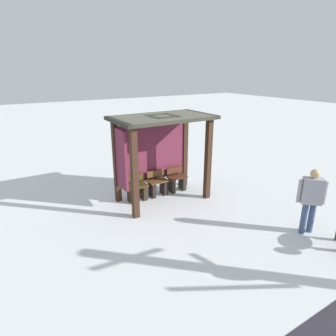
{
  "coord_description": "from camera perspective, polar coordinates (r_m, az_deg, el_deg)",
  "views": [
    {
      "loc": [
        -4.06,
        -6.89,
        3.72
      ],
      "look_at": [
        0.25,
        0.12,
        0.9
      ],
      "focal_mm": 31.04,
      "sensor_mm": 36.0,
      "label": 1
    }
  ],
  "objects": [
    {
      "name": "ground_plane",
      "position": [
        8.82,
        -0.99,
        -6.06
      ],
      "size": [
        60.0,
        60.0,
        0.0
      ],
      "primitive_type": "plane",
      "color": "silver"
    },
    {
      "name": "bus_shelter",
      "position": [
        8.34,
        -2.31,
        5.33
      ],
      "size": [
        2.78,
        1.62,
        2.5
      ],
      "color": "#372115",
      "rests_on": "ground"
    },
    {
      "name": "person_walking",
      "position": [
        7.48,
        26.3,
        -5.06
      ],
      "size": [
        0.52,
        0.5,
        1.6
      ],
      "color": "#A9A6B1",
      "rests_on": "ground"
    },
    {
      "name": "bench_left_inside",
      "position": [
        8.65,
        -6.12,
        -4.43
      ],
      "size": [
        0.61,
        0.37,
        0.76
      ],
      "color": "#423215",
      "rests_on": "ground"
    },
    {
      "name": "bench_right_inside",
      "position": [
        9.29,
        1.75,
        -2.68
      ],
      "size": [
        0.61,
        0.35,
        0.75
      ],
      "color": "#512918",
      "rests_on": "ground"
    },
    {
      "name": "bench_center_inside",
      "position": [
        8.94,
        -2.04,
        -3.48
      ],
      "size": [
        0.61,
        0.36,
        0.77
      ],
      "color": "brown",
      "rests_on": "ground"
    }
  ]
}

